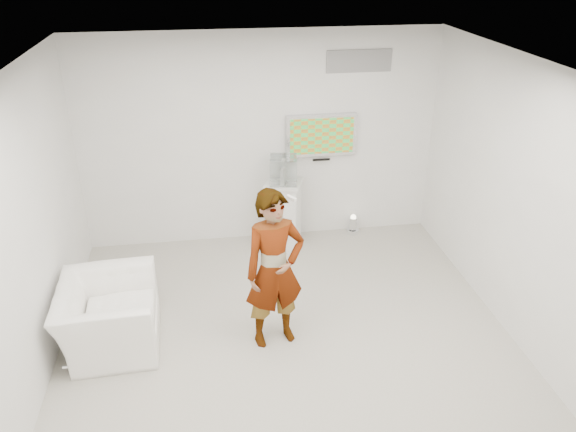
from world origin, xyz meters
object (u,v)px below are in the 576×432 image
object	(u,v)px
tv	(321,135)
floor_uplight	(353,224)
pedestal	(284,215)
armchair	(109,316)
person	(275,270)

from	to	relation	value
tv	floor_uplight	world-z (taller)	tv
pedestal	floor_uplight	distance (m)	1.17
armchair	floor_uplight	world-z (taller)	armchair
pedestal	armchair	bearing A→B (deg)	-139.08
armchair	tv	bearing A→B (deg)	-53.65
armchair	floor_uplight	distance (m)	3.91
tv	armchair	distance (m)	3.74
tv	floor_uplight	size ratio (longest dim) A/B	3.42
pedestal	person	bearing A→B (deg)	-100.85
tv	floor_uplight	xyz separation A→B (m)	(0.51, -0.10, -1.40)
tv	pedestal	xyz separation A→B (m)	(-0.58, -0.31, -1.05)
person	pedestal	xyz separation A→B (m)	(0.40, 2.09, -0.40)
tv	person	world-z (taller)	tv
person	tv	bearing A→B (deg)	54.39
armchair	pedestal	size ratio (longest dim) A/B	1.15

